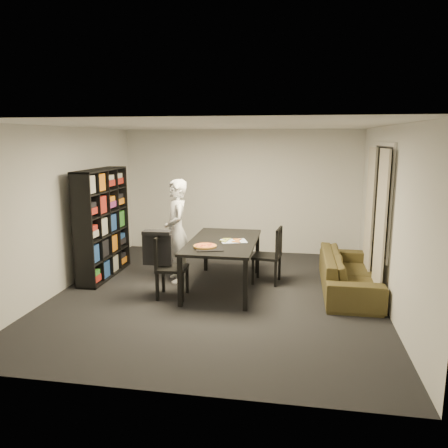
% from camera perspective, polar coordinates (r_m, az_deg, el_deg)
% --- Properties ---
extents(room, '(5.01, 5.51, 2.61)m').
position_cam_1_polar(room, '(6.63, -0.90, 1.44)').
color(room, black).
rests_on(room, ground).
extents(window_pane, '(0.02, 1.40, 1.60)m').
position_cam_1_polar(window_pane, '(7.20, 19.89, 3.16)').
color(window_pane, black).
rests_on(window_pane, room).
extents(window_frame, '(0.03, 1.52, 1.72)m').
position_cam_1_polar(window_frame, '(7.20, 19.85, 3.16)').
color(window_frame, white).
rests_on(window_frame, room).
extents(curtain_left, '(0.03, 0.70, 2.25)m').
position_cam_1_polar(curtain_left, '(6.74, 19.74, -0.36)').
color(curtain_left, beige).
rests_on(curtain_left, room).
extents(curtain_right, '(0.03, 0.70, 2.25)m').
position_cam_1_polar(curtain_right, '(7.75, 18.44, 1.15)').
color(curtain_right, beige).
rests_on(curtain_right, room).
extents(bookshelf, '(0.35, 1.50, 1.90)m').
position_cam_1_polar(bookshelf, '(7.92, -15.58, 0.06)').
color(bookshelf, black).
rests_on(bookshelf, room).
extents(dining_table, '(1.06, 1.91, 0.80)m').
position_cam_1_polar(dining_table, '(7.05, -0.14, -2.75)').
color(dining_table, black).
rests_on(dining_table, room).
extents(chair_left, '(0.48, 0.48, 0.97)m').
position_cam_1_polar(chair_left, '(6.76, -7.57, -4.97)').
color(chair_left, black).
rests_on(chair_left, room).
extents(chair_right, '(0.50, 0.50, 0.96)m').
position_cam_1_polar(chair_right, '(7.39, 6.31, -3.60)').
color(chair_right, black).
rests_on(chair_right, room).
extents(draped_jacket, '(0.45, 0.22, 0.53)m').
position_cam_1_polar(draped_jacket, '(6.73, -8.71, -2.90)').
color(draped_jacket, black).
rests_on(draped_jacket, chair_left).
extents(person, '(0.65, 0.75, 1.75)m').
position_cam_1_polar(person, '(7.44, -6.21, -0.90)').
color(person, silver).
rests_on(person, room).
extents(baking_tray, '(0.47, 0.42, 0.01)m').
position_cam_1_polar(baking_tray, '(6.50, -1.93, -3.25)').
color(baking_tray, black).
rests_on(baking_tray, dining_table).
extents(pepperoni_pizza, '(0.35, 0.35, 0.03)m').
position_cam_1_polar(pepperoni_pizza, '(6.58, -2.48, -2.89)').
color(pepperoni_pizza, '#AB7731').
rests_on(pepperoni_pizza, dining_table).
extents(kitchen_towel, '(0.47, 0.41, 0.01)m').
position_cam_1_polar(kitchen_towel, '(6.98, 1.27, -2.25)').
color(kitchen_towel, white).
rests_on(kitchen_towel, dining_table).
extents(pizza_slices, '(0.46, 0.43, 0.01)m').
position_cam_1_polar(pizza_slices, '(6.99, 0.94, -2.14)').
color(pizza_slices, gold).
rests_on(pizza_slices, dining_table).
extents(sofa, '(0.82, 2.10, 0.61)m').
position_cam_1_polar(sofa, '(7.29, 15.99, -6.14)').
color(sofa, '#3E3A18').
rests_on(sofa, room).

